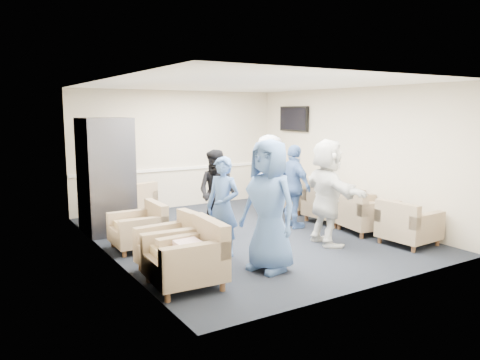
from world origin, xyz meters
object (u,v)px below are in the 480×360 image
armchair_right_midnear (364,214)px  armchair_corner (130,205)px  armchair_left_mid (177,248)px  armchair_right_midfar (331,204)px  armchair_left_near (189,259)px  person_back_left (217,192)px  armchair_right_far (297,196)px  person_back_right (269,178)px  person_mid_right (294,187)px  person_front_right (327,192)px  person_mid_left (223,207)px  vending_machine (106,175)px  person_front_left (269,206)px  armchair_left_far (141,230)px  armchair_right_near (407,226)px

armchair_right_midnear → armchair_corner: armchair_right_midnear is taller
armchair_left_mid → armchair_right_midfar: (3.85, 1.07, 0.03)m
armchair_left_near → person_back_left: (1.54, 2.04, 0.42)m
armchair_right_far → person_back_right: (-1.01, -0.37, 0.54)m
armchair_left_mid → person_mid_right: 3.18m
person_front_right → person_mid_left: bearing=90.5°
vending_machine → person_front_left: (1.33, -3.32, -0.13)m
person_mid_left → person_mid_right: 2.19m
armchair_left_far → person_back_right: bearing=101.9°
armchair_corner → person_mid_right: (2.53, -2.12, 0.46)m
person_back_left → armchair_corner: bearing=173.6°
armchair_right_near → armchair_corner: size_ratio=0.79×
armchair_left_far → person_mid_right: (3.00, -0.20, 0.49)m
armchair_right_near → person_back_left: person_back_left is taller
armchair_right_far → person_back_right: person_back_right is taller
armchair_right_midnear → vending_machine: size_ratio=0.47×
armchair_right_midnear → person_back_left: bearing=71.0°
person_mid_left → person_front_right: bearing=50.7°
person_back_left → armchair_left_mid: bearing=-81.0°
armchair_left_near → armchair_right_far: (4.02, 2.86, -0.02)m
armchair_left_far → armchair_right_midfar: bearing=87.2°
person_front_left → person_back_right: (1.78, 2.52, -0.05)m
armchair_left_mid → vending_machine: 2.81m
armchair_right_far → person_front_left: (-2.80, -2.90, 0.59)m
armchair_left_mid → person_front_right: size_ratio=0.51×
person_back_right → person_mid_right: size_ratio=1.10×
vending_machine → armchair_left_far: bearing=-83.8°
armchair_left_mid → armchair_right_near: (3.82, -0.81, -0.01)m
armchair_right_far → person_mid_left: 3.63m
armchair_right_far → person_mid_left: bearing=117.1°
armchair_corner → armchair_left_far: bearing=58.6°
armchair_left_near → person_mid_right: size_ratio=0.59×
armchair_left_near → armchair_right_near: armchair_left_near is taller
person_back_right → person_mid_right: person_back_right is taller
armchair_left_near → armchair_right_far: size_ratio=1.02×
person_front_left → person_back_left: (0.32, 2.08, -0.15)m
armchair_corner → armchair_right_midnear: bearing=119.9°
person_mid_right → person_back_left: bearing=78.2°
armchair_left_mid → person_front_right: bearing=84.2°
armchair_right_midnear → armchair_corner: size_ratio=0.92×
armchair_left_near → person_front_right: size_ratio=0.53×
person_mid_left → vending_machine: bearing=177.2°
armchair_right_far → armchair_corner: (-3.52, 0.98, 0.01)m
person_front_right → armchair_left_mid: bearing=100.8°
person_front_left → person_back_left: person_front_left is taller
person_mid_right → person_front_right: (-0.23, -1.20, 0.09)m
armchair_corner → person_back_right: person_back_right is taller
armchair_left_near → person_back_right: person_back_right is taller
armchair_left_far → armchair_right_midfar: (3.91, -0.26, 0.05)m
armchair_left_far → person_back_right: 3.07m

